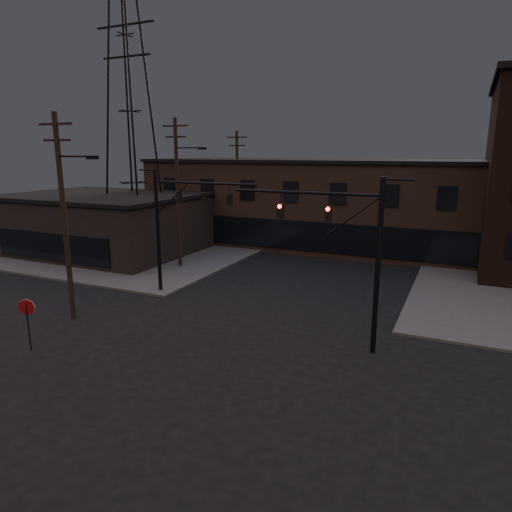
{
  "coord_description": "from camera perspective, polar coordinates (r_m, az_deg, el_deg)",
  "views": [
    {
      "loc": [
        9.81,
        -15.48,
        9.06
      ],
      "look_at": [
        -0.32,
        6.39,
        3.5
      ],
      "focal_mm": 32.0,
      "sensor_mm": 36.0,
      "label": 1
    }
  ],
  "objects": [
    {
      "name": "ground",
      "position": [
        20.45,
        -6.92,
        -13.41
      ],
      "size": [
        140.0,
        140.0,
        0.0
      ],
      "primitive_type": "plane",
      "color": "black",
      "rests_on": "ground"
    },
    {
      "name": "sidewalk_nw",
      "position": [
        49.98,
        -15.22,
        2.17
      ],
      "size": [
        30.0,
        30.0,
        0.15
      ],
      "primitive_type": "cube",
      "color": "#474744",
      "rests_on": "ground"
    },
    {
      "name": "building_row",
      "position": [
        44.86,
        12.13,
        6.22
      ],
      "size": [
        40.0,
        12.0,
        8.0
      ],
      "primitive_type": "cube",
      "color": "brown",
      "rests_on": "ground"
    },
    {
      "name": "building_left",
      "position": [
        43.85,
        -18.41,
        3.72
      ],
      "size": [
        16.0,
        12.0,
        5.0
      ],
      "primitive_type": "cube",
      "color": "black",
      "rests_on": "ground"
    },
    {
      "name": "traffic_signal_near",
      "position": [
        20.89,
        12.04,
        1.3
      ],
      "size": [
        7.12,
        0.24,
        8.0
      ],
      "color": "black",
      "rests_on": "ground"
    },
    {
      "name": "traffic_signal_far",
      "position": [
        29.0,
        -10.22,
        4.76
      ],
      "size": [
        7.12,
        0.24,
        8.0
      ],
      "color": "black",
      "rests_on": "ground"
    },
    {
      "name": "stop_sign",
      "position": [
        23.48,
        -26.71,
        -6.34
      ],
      "size": [
        0.72,
        0.33,
        2.48
      ],
      "color": "black",
      "rests_on": "ground"
    },
    {
      "name": "utility_pole_near",
      "position": [
        26.2,
        -22.81,
        4.98
      ],
      "size": [
        3.7,
        0.28,
        11.0
      ],
      "color": "black",
      "rests_on": "ground"
    },
    {
      "name": "utility_pole_mid",
      "position": [
        35.89,
        -9.7,
        8.11
      ],
      "size": [
        3.7,
        0.28,
        11.5
      ],
      "color": "black",
      "rests_on": "ground"
    },
    {
      "name": "utility_pole_far",
      "position": [
        46.75,
        -2.36,
        8.96
      ],
      "size": [
        2.2,
        0.28,
        11.0
      ],
      "color": "black",
      "rests_on": "ground"
    },
    {
      "name": "transmission_tower",
      "position": [
        43.66,
        -15.51,
        17.05
      ],
      "size": [
        7.0,
        7.0,
        25.0
      ],
      "primitive_type": null,
      "color": "black",
      "rests_on": "ground"
    },
    {
      "name": "car_crossing",
      "position": [
        41.73,
        18.41,
        0.86
      ],
      "size": [
        3.06,
        4.99,
        1.55
      ],
      "primitive_type": "imported",
      "rotation": [
        0.0,
        0.0,
        0.33
      ],
      "color": "black",
      "rests_on": "ground"
    }
  ]
}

